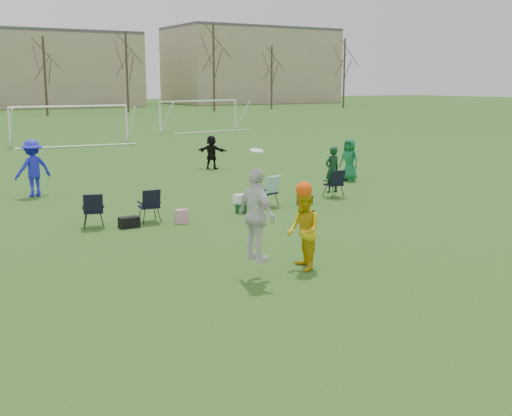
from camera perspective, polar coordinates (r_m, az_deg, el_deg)
ground at (r=12.19m, az=5.48°, el=-7.89°), size 260.00×260.00×0.00m
fielder_blue at (r=23.70m, az=-19.23°, el=3.35°), size 1.42×1.01×1.98m
fielder_green_far at (r=26.24m, az=8.29°, el=4.25°), size 0.77×0.96×1.70m
fielder_black at (r=29.62m, az=-3.97°, el=4.98°), size 1.29×1.37×1.54m
center_contest at (r=13.23m, az=2.22°, el=-1.28°), size 1.95×1.19×2.68m
sideline_setup at (r=20.21m, az=-1.16°, el=1.40°), size 9.26×1.98×1.76m
goal_mid at (r=42.71m, az=-16.22°, el=8.03°), size 7.40×0.63×2.46m
goal_right at (r=52.54m, az=-5.07°, el=8.94°), size 7.35×1.14×2.46m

